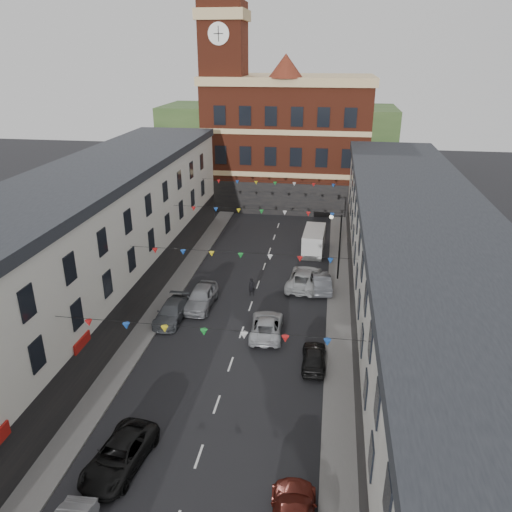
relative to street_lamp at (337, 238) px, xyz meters
The scene contains 18 objects.
ground 15.94m from the street_lamp, 115.07° to the right, with size 160.00×160.00×0.00m, color black.
pavement_left 18.43m from the street_lamp, 138.26° to the right, with size 1.80×64.00×0.15m, color #605E5B.
pavement_right 12.60m from the street_lamp, 88.33° to the right, with size 1.80×64.00×0.15m, color #605E5B.
terrace_left 22.52m from the street_lamp, 144.66° to the right, with size 8.40×56.00×10.70m.
terrace_right 14.04m from the street_lamp, 68.09° to the right, with size 8.40×56.00×9.70m.
civic_building 25.18m from the street_lamp, 105.30° to the left, with size 20.60×13.30×18.50m.
clock_tower 27.57m from the street_lamp, 123.79° to the left, with size 5.60×5.60×30.00m.
distant_hill 49.16m from the street_lamp, 102.40° to the left, with size 40.00×14.00×10.00m, color #2F4D23.
street_lamp is the anchor object (origin of this frame).
car_left_c 25.52m from the street_lamp, 113.64° to the right, with size 2.23×4.83×1.34m, color black.
car_left_d 15.39m from the street_lamp, 143.24° to the right, with size 1.87×4.60×1.33m, color #44474C.
car_left_e 12.67m from the street_lamp, 147.67° to the right, with size 1.94×4.82×1.64m, color gray.
car_right_d 13.78m from the street_lamp, 95.32° to the right, with size 1.54×3.83×1.30m, color black.
car_right_e 4.01m from the street_lamp, 118.53° to the right, with size 1.47×4.22×1.39m, color #52555A.
car_right_f 4.40m from the street_lamp, 147.14° to the right, with size 2.54×5.51×1.53m, color #AFB2B4.
moving_car 11.46m from the street_lamp, 115.60° to the right, with size 2.20×4.78×1.33m, color silver.
white_van 7.41m from the street_lamp, 108.31° to the left, with size 1.98×5.14×2.27m, color beige.
pedestrian 8.50m from the street_lamp, 148.81° to the right, with size 0.55×0.36×1.52m, color black.
Camera 1 is at (5.72, -26.53, 18.73)m, focal length 35.00 mm.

